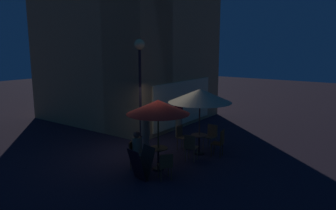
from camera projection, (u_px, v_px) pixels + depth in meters
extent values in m
plane|color=#291F2A|center=(151.00, 157.00, 11.41)|extent=(60.00, 60.00, 0.00)
cube|color=tan|center=(168.00, 30.00, 15.65)|extent=(6.90, 2.23, 9.52)
cube|color=tan|center=(94.00, 30.00, 15.41)|extent=(2.23, 7.88, 9.52)
cube|color=beige|center=(183.00, 102.00, 15.36)|extent=(4.83, 0.08, 2.10)
cylinder|color=black|center=(140.00, 101.00, 11.57)|extent=(0.10, 0.10, 3.91)
sphere|color=#F6DF83|center=(140.00, 44.00, 11.19)|extent=(0.38, 0.38, 0.38)
cube|color=black|center=(146.00, 162.00, 9.51)|extent=(0.42, 0.60, 0.97)
cube|color=black|center=(136.00, 165.00, 9.27)|extent=(0.42, 0.60, 0.97)
cylinder|color=black|center=(199.00, 153.00, 11.73)|extent=(0.40, 0.40, 0.03)
cylinder|color=black|center=(199.00, 145.00, 11.67)|extent=(0.06, 0.06, 0.70)
cylinder|color=brown|center=(199.00, 135.00, 11.60)|extent=(0.60, 0.60, 0.03)
cylinder|color=black|center=(158.00, 169.00, 10.22)|extent=(0.40, 0.40, 0.03)
cylinder|color=black|center=(158.00, 159.00, 10.16)|extent=(0.06, 0.06, 0.71)
cylinder|color=#523A1E|center=(158.00, 148.00, 10.09)|extent=(0.61, 0.61, 0.03)
cylinder|color=black|center=(199.00, 153.00, 11.73)|extent=(0.36, 0.36, 0.06)
cylinder|color=#4F3327|center=(199.00, 123.00, 11.51)|extent=(0.05, 0.05, 2.40)
cone|color=tan|center=(200.00, 96.00, 11.33)|extent=(2.31, 2.31, 0.49)
cylinder|color=black|center=(158.00, 169.00, 10.22)|extent=(0.36, 0.36, 0.06)
cylinder|color=#4A3C1C|center=(158.00, 136.00, 10.02)|extent=(0.05, 0.05, 2.25)
cone|color=#A71F15|center=(158.00, 107.00, 9.84)|extent=(2.00, 2.00, 0.45)
cylinder|color=brown|center=(189.00, 152.00, 11.22)|extent=(0.03, 0.03, 0.46)
cylinder|color=brown|center=(197.00, 153.00, 11.08)|extent=(0.03, 0.03, 0.46)
cylinder|color=brown|center=(185.00, 155.00, 10.94)|extent=(0.03, 0.03, 0.46)
cylinder|color=brown|center=(194.00, 156.00, 10.80)|extent=(0.03, 0.03, 0.46)
cube|color=brown|center=(191.00, 147.00, 10.96)|extent=(0.46, 0.46, 0.04)
cube|color=brown|center=(190.00, 142.00, 10.76)|extent=(0.11, 0.40, 0.46)
cylinder|color=#5A3315|center=(211.00, 151.00, 11.33)|extent=(0.03, 0.03, 0.48)
cylinder|color=#5A3315|center=(214.00, 148.00, 11.62)|extent=(0.03, 0.03, 0.48)
cylinder|color=#5A3315|center=(220.00, 152.00, 11.19)|extent=(0.03, 0.03, 0.48)
cylinder|color=#5A3315|center=(223.00, 149.00, 11.48)|extent=(0.03, 0.03, 0.48)
cube|color=#5A3315|center=(217.00, 143.00, 11.36)|extent=(0.47, 0.47, 0.03)
cube|color=#5A3315|center=(222.00, 137.00, 11.23)|extent=(0.41, 0.11, 0.49)
cylinder|color=brown|center=(211.00, 145.00, 11.99)|extent=(0.03, 0.03, 0.47)
cylinder|color=brown|center=(203.00, 143.00, 12.22)|extent=(0.03, 0.03, 0.47)
cylinder|color=brown|center=(216.00, 143.00, 12.26)|extent=(0.03, 0.03, 0.47)
cylinder|color=brown|center=(208.00, 141.00, 12.48)|extent=(0.03, 0.03, 0.47)
cube|color=brown|center=(210.00, 137.00, 12.19)|extent=(0.47, 0.47, 0.03)
cube|color=brown|center=(213.00, 130.00, 12.30)|extent=(0.07, 0.44, 0.44)
cylinder|color=brown|center=(188.00, 144.00, 12.16)|extent=(0.03, 0.03, 0.48)
cylinder|color=brown|center=(184.00, 146.00, 11.93)|extent=(0.03, 0.03, 0.48)
cylinder|color=brown|center=(182.00, 142.00, 12.35)|extent=(0.03, 0.03, 0.48)
cylinder|color=brown|center=(177.00, 144.00, 12.11)|extent=(0.03, 0.03, 0.48)
cube|color=brown|center=(183.00, 137.00, 12.09)|extent=(0.40, 0.40, 0.03)
cube|color=brown|center=(179.00, 131.00, 12.15)|extent=(0.38, 0.06, 0.43)
cylinder|color=#543017|center=(143.00, 160.00, 10.42)|extent=(0.03, 0.03, 0.45)
cylinder|color=#543017|center=(141.00, 164.00, 10.08)|extent=(0.03, 0.03, 0.45)
cylinder|color=#543017|center=(133.00, 160.00, 10.46)|extent=(0.03, 0.03, 0.45)
cylinder|color=#543017|center=(131.00, 164.00, 10.12)|extent=(0.03, 0.03, 0.45)
cube|color=#543017|center=(137.00, 155.00, 10.23)|extent=(0.58, 0.58, 0.04)
cube|color=#543017|center=(131.00, 148.00, 10.21)|extent=(0.39, 0.24, 0.44)
cylinder|color=#55381E|center=(158.00, 171.00, 9.56)|extent=(0.03, 0.03, 0.42)
cylinder|color=#55381E|center=(168.00, 170.00, 9.65)|extent=(0.03, 0.03, 0.42)
cylinder|color=#55381E|center=(161.00, 175.00, 9.26)|extent=(0.03, 0.03, 0.42)
cylinder|color=#55381E|center=(171.00, 174.00, 9.34)|extent=(0.03, 0.03, 0.42)
cube|color=#55381E|center=(165.00, 165.00, 9.41)|extent=(0.56, 0.56, 0.04)
cube|color=#55381E|center=(166.00, 161.00, 9.20)|extent=(0.34, 0.28, 0.38)
cube|color=#7E6A54|center=(141.00, 154.00, 10.20)|extent=(0.45, 0.47, 0.14)
cylinder|color=#7E6A54|center=(146.00, 162.00, 10.23)|extent=(0.14, 0.14, 0.49)
cylinder|color=#807354|center=(137.00, 146.00, 10.17)|extent=(0.32, 0.32, 0.57)
sphere|color=brown|center=(137.00, 135.00, 10.10)|extent=(0.22, 0.22, 0.22)
cylinder|color=#766A5C|center=(146.00, 147.00, 11.20)|extent=(0.27, 0.27, 0.86)
cylinder|color=#787058|center=(146.00, 127.00, 11.07)|extent=(0.31, 0.31, 0.60)
sphere|color=#946F4D|center=(145.00, 116.00, 11.00)|extent=(0.19, 0.19, 0.19)
cylinder|color=#7B725A|center=(179.00, 127.00, 13.87)|extent=(0.30, 0.30, 0.92)
cylinder|color=#52101B|center=(179.00, 110.00, 13.73)|extent=(0.36, 0.36, 0.59)
sphere|color=brown|center=(179.00, 101.00, 13.66)|extent=(0.22, 0.22, 0.22)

